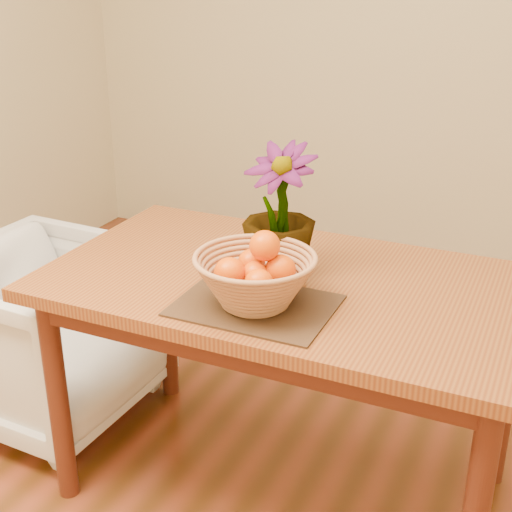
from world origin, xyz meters
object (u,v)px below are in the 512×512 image
at_px(potted_plant, 279,210).
at_px(table, 287,305).
at_px(wicker_basket, 255,282).
at_px(armchair, 48,325).

bearing_deg(potted_plant, table, -30.34).
xyz_separation_m(table, wicker_basket, (-0.01, -0.20, 0.16)).
xyz_separation_m(wicker_basket, armchair, (-0.95, 0.25, -0.47)).
xyz_separation_m(potted_plant, armchair, (-0.92, 0.01, -0.59)).
bearing_deg(table, wicker_basket, -92.72).
relative_size(wicker_basket, armchair, 0.46).
distance_m(potted_plant, armchair, 1.09).
xyz_separation_m(table, potted_plant, (-0.04, 0.03, 0.28)).
height_order(wicker_basket, armchair, wicker_basket).
bearing_deg(wicker_basket, table, 87.28).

